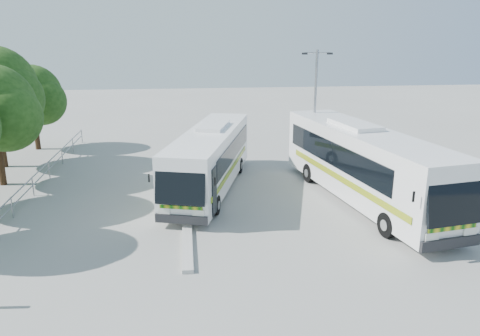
{
  "coord_description": "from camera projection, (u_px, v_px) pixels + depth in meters",
  "views": [
    {
      "loc": [
        -2.2,
        -20.5,
        7.97
      ],
      "look_at": [
        0.43,
        1.87,
        1.44
      ],
      "focal_mm": 35.0,
      "sensor_mm": 36.0,
      "label": 1
    }
  ],
  "objects": [
    {
      "name": "ground",
      "position": [
        236.0,
        209.0,
        22.02
      ],
      "size": [
        100.0,
        100.0,
        0.0
      ],
      "primitive_type": "plane",
      "color": "gray",
      "rests_on": "ground"
    },
    {
      "name": "kerb_divider",
      "position": [
        186.0,
        195.0,
        23.65
      ],
      "size": [
        0.4,
        16.0,
        0.15
      ],
      "primitive_type": "cube",
      "color": "#B2B2AD",
      "rests_on": "ground"
    },
    {
      "name": "tree_far_e",
      "position": [
        33.0,
        94.0,
        32.21
      ],
      "size": [
        4.54,
        4.28,
        5.92
      ],
      "color": "#382314",
      "rests_on": "ground"
    },
    {
      "name": "railing",
      "position": [
        38.0,
        176.0,
        24.51
      ],
      "size": [
        0.06,
        22.0,
        1.0
      ],
      "color": "gray",
      "rests_on": "ground"
    },
    {
      "name": "coach_main",
      "position": [
        210.0,
        158.0,
        24.34
      ],
      "size": [
        5.22,
        11.42,
        3.12
      ],
      "rotation": [
        0.0,
        0.0,
        -0.28
      ],
      "color": "white",
      "rests_on": "ground"
    },
    {
      "name": "lamppost",
      "position": [
        315.0,
        106.0,
        26.95
      ],
      "size": [
        1.73,
        0.33,
        7.07
      ],
      "rotation": [
        0.0,
        0.0,
        -0.1
      ],
      "color": "gray",
      "rests_on": "ground"
    },
    {
      "name": "coach_adjacent",
      "position": [
        364.0,
        163.0,
        22.47
      ],
      "size": [
        4.63,
        12.96,
        3.53
      ],
      "rotation": [
        0.0,
        0.0,
        0.17
      ],
      "color": "silver",
      "rests_on": "ground"
    }
  ]
}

